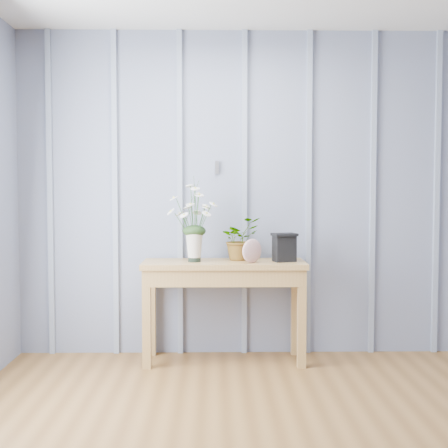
{
  "coord_description": "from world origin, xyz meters",
  "views": [
    {
      "loc": [
        -0.49,
        -2.59,
        1.29
      ],
      "look_at": [
        -0.41,
        1.94,
        1.03
      ],
      "focal_mm": 50.0,
      "sensor_mm": 36.0,
      "label": 1
    }
  ],
  "objects_px": {
    "sideboard": "(224,277)",
    "carved_box": "(284,247)",
    "felt_disc_vessel": "(252,251)",
    "daisy_vase": "(194,212)"
  },
  "relations": [
    {
      "from": "sideboard",
      "to": "carved_box",
      "type": "xyz_separation_m",
      "value": [
        0.45,
        -0.02,
        0.22
      ]
    },
    {
      "from": "felt_disc_vessel",
      "to": "carved_box",
      "type": "bearing_deg",
      "value": -18.03
    },
    {
      "from": "sideboard",
      "to": "felt_disc_vessel",
      "type": "distance_m",
      "value": 0.3
    },
    {
      "from": "daisy_vase",
      "to": "sideboard",
      "type": "bearing_deg",
      "value": 4.7
    },
    {
      "from": "sideboard",
      "to": "daisy_vase",
      "type": "height_order",
      "value": "daisy_vase"
    },
    {
      "from": "felt_disc_vessel",
      "to": "sideboard",
      "type": "bearing_deg",
      "value": 116.73
    },
    {
      "from": "daisy_vase",
      "to": "carved_box",
      "type": "relative_size",
      "value": 2.8
    },
    {
      "from": "felt_disc_vessel",
      "to": "carved_box",
      "type": "distance_m",
      "value": 0.26
    },
    {
      "from": "daisy_vase",
      "to": "carved_box",
      "type": "bearing_deg",
      "value": -0.46
    },
    {
      "from": "carved_box",
      "to": "felt_disc_vessel",
      "type": "bearing_deg",
      "value": -161.83
    }
  ]
}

